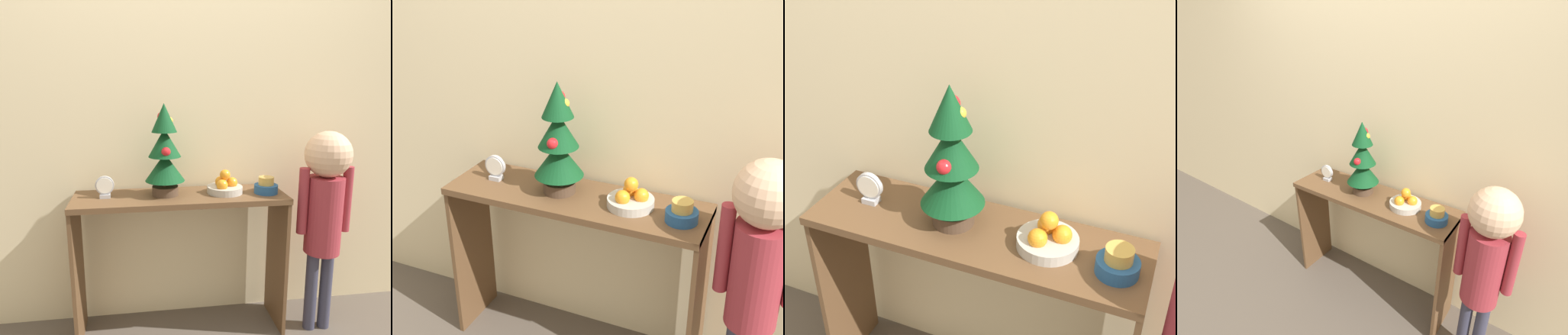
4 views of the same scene
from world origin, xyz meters
TOP-DOWN VIEW (x-y plane):
  - ground_plane at (0.00, 0.00)m, footprint 12.00×12.00m
  - back_wall at (0.00, 0.38)m, footprint 7.00×0.05m
  - console_table at (0.00, 0.17)m, footprint 1.14×0.34m
  - mini_tree at (-0.08, 0.18)m, footprint 0.21×0.21m
  - fruit_bowl at (0.25, 0.18)m, footprint 0.19×0.19m
  - singing_bowl at (0.47, 0.14)m, footprint 0.13×0.13m
  - desk_clock at (-0.40, 0.17)m, footprint 0.10×0.04m
  - child_figure at (0.78, 0.06)m, footprint 0.31×0.25m

SIDE VIEW (x-z plane):
  - ground_plane at x=0.00m, z-range 0.00..0.00m
  - console_table at x=0.00m, z-range 0.21..1.01m
  - child_figure at x=0.78m, z-range 0.20..1.35m
  - singing_bowl at x=0.47m, z-range 0.80..0.89m
  - fruit_bowl at x=0.25m, z-range 0.78..0.91m
  - desk_clock at x=-0.40m, z-range 0.80..0.92m
  - mini_tree at x=-0.08m, z-range 0.80..1.28m
  - back_wall at x=0.00m, z-range 0.00..2.50m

